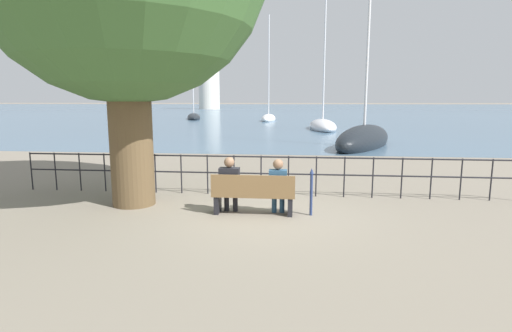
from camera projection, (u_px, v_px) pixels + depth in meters
name	position (u px, v px, depth m)	size (l,w,h in m)	color
ground_plane	(254.00, 214.00, 8.80)	(1000.00, 1000.00, 0.00)	gray
harbor_water	(296.00, 107.00, 165.63)	(600.00, 300.00, 0.01)	slate
park_bench	(253.00, 195.00, 8.67)	(1.81, 0.45, 0.90)	brown
seated_person_left	(230.00, 182.00, 8.76)	(0.44, 0.35, 1.26)	black
seated_person_right	(278.00, 184.00, 8.65)	(0.39, 0.35, 1.23)	navy
promenade_railing	(261.00, 169.00, 10.44)	(12.93, 0.04, 1.05)	black
closed_umbrella	(311.00, 189.00, 8.59)	(0.09, 0.09, 1.04)	navy
sailboat_0	(269.00, 118.00, 49.38)	(1.91, 5.56, 12.99)	white
sailboat_1	(364.00, 139.00, 21.63)	(4.90, 7.84, 13.21)	black
sailboat_2	(194.00, 117.00, 54.77)	(3.82, 8.34, 9.13)	black
sailboat_3	(323.00, 126.00, 34.90)	(2.60, 8.34, 11.32)	silver
harbor_lighthouse	(209.00, 81.00, 121.50)	(6.30, 6.30, 18.53)	silver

